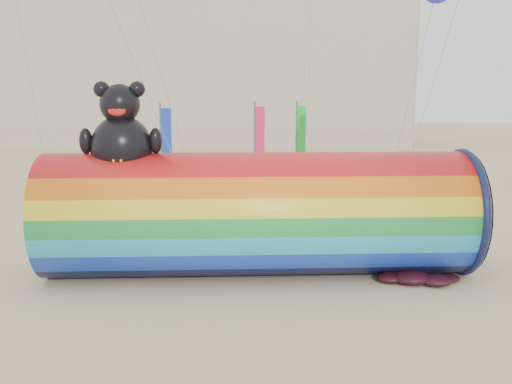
{
  "coord_description": "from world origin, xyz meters",
  "views": [
    {
      "loc": [
        -0.36,
        -18.04,
        5.97
      ],
      "look_at": [
        0.5,
        1.5,
        2.4
      ],
      "focal_mm": 40.0,
      "sensor_mm": 36.0,
      "label": 1
    }
  ],
  "objects_px": {
    "fabric_bundle": "(417,278)",
    "windsock_assembly": "(258,210)",
    "hotel_building": "(123,47)",
    "kite_handler": "(366,239)"
  },
  "relations": [
    {
      "from": "windsock_assembly",
      "to": "kite_handler",
      "type": "xyz_separation_m",
      "value": [
        3.73,
        0.68,
        -1.18
      ]
    },
    {
      "from": "fabric_bundle",
      "to": "windsock_assembly",
      "type": "bearing_deg",
      "value": 165.17
    },
    {
      "from": "windsock_assembly",
      "to": "fabric_bundle",
      "type": "bearing_deg",
      "value": -14.83
    },
    {
      "from": "kite_handler",
      "to": "hotel_building",
      "type": "bearing_deg",
      "value": -113.45
    },
    {
      "from": "kite_handler",
      "to": "fabric_bundle",
      "type": "relative_size",
      "value": 0.69
    },
    {
      "from": "kite_handler",
      "to": "fabric_bundle",
      "type": "xyz_separation_m",
      "value": [
        1.17,
        -1.98,
        -0.74
      ]
    },
    {
      "from": "hotel_building",
      "to": "windsock_assembly",
      "type": "relative_size",
      "value": 4.43
    },
    {
      "from": "hotel_building",
      "to": "kite_handler",
      "type": "distance_m",
      "value": 49.07
    },
    {
      "from": "kite_handler",
      "to": "fabric_bundle",
      "type": "bearing_deg",
      "value": 77.45
    },
    {
      "from": "windsock_assembly",
      "to": "hotel_building",
      "type": "bearing_deg",
      "value": 105.19
    }
  ]
}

